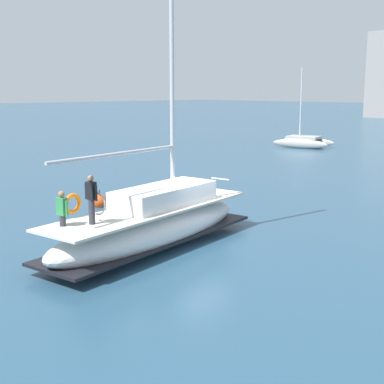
% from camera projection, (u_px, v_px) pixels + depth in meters
% --- Properties ---
extents(ground_plane, '(400.00, 400.00, 0.00)m').
position_uv_depth(ground_plane, '(194.00, 238.00, 20.61)').
color(ground_plane, '#284C66').
extents(main_sailboat, '(3.93, 9.86, 12.76)m').
position_uv_depth(main_sailboat, '(153.00, 223.00, 19.25)').
color(main_sailboat, white).
rests_on(main_sailboat, ground).
extents(moored_sloop_near, '(6.08, 4.00, 7.78)m').
position_uv_depth(moored_sloop_near, '(303.00, 141.00, 52.79)').
color(moored_sloop_near, '#B7B2A8').
rests_on(moored_sloop_near, ground).
extents(mooring_buoy, '(0.74, 0.74, 0.97)m').
position_uv_depth(mooring_buoy, '(100.00, 202.00, 26.17)').
color(mooring_buoy, '#EA4C19').
rests_on(mooring_buoy, ground).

